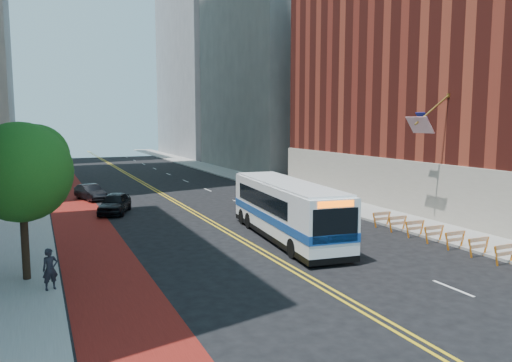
{
  "coord_description": "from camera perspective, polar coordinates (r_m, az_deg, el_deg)",
  "views": [
    {
      "loc": [
        -10.69,
        -16.89,
        6.9
      ],
      "look_at": [
        0.32,
        8.0,
        3.58
      ],
      "focal_mm": 35.0,
      "sensor_mm": 36.0,
      "label": 1
    }
  ],
  "objects": [
    {
      "name": "brick_building",
      "position": [
        43.77,
        25.04,
        11.65
      ],
      "size": [
        18.73,
        36.0,
        22.0
      ],
      "color": "#5C1B14",
      "rests_on": "ground"
    },
    {
      "name": "transit_bus",
      "position": [
        29.14,
        3.43,
        -3.21
      ],
      "size": [
        3.89,
        12.46,
        3.37
      ],
      "rotation": [
        0.0,
        0.0,
        -0.1
      ],
      "color": "white",
      "rests_on": "ground"
    },
    {
      "name": "car_a",
      "position": [
        38.55,
        -15.84,
        -2.44
      ],
      "size": [
        3.34,
        4.91,
        1.55
      ],
      "primitive_type": "imported",
      "rotation": [
        0.0,
        0.0,
        -0.37
      ],
      "color": "black",
      "rests_on": "ground"
    },
    {
      "name": "street_tree",
      "position": [
        23.02,
        -25.15,
        1.34
      ],
      "size": [
        4.2,
        4.2,
        6.7
      ],
      "color": "black",
      "rests_on": "sidewalk_left"
    },
    {
      "name": "lane_dashes",
      "position": [
        57.45,
        -8.05,
        0.01
      ],
      "size": [
        0.14,
        98.2,
        0.01
      ],
      "color": "silver",
      "rests_on": "ground"
    },
    {
      "name": "sidewalk_right",
      "position": [
        52.54,
        1.94,
        -0.5
      ],
      "size": [
        4.0,
        140.0,
        0.15
      ],
      "primitive_type": "cube",
      "color": "gray",
      "rests_on": "ground"
    },
    {
      "name": "bus_lane_paint",
      "position": [
        47.47,
        -20.49,
        -1.83
      ],
      "size": [
        3.6,
        140.0,
        0.01
      ],
      "primitive_type": "cube",
      "color": "#61120D",
      "rests_on": "ground"
    },
    {
      "name": "center_line_outer",
      "position": [
        48.63,
        -10.71,
        -1.31
      ],
      "size": [
        0.14,
        140.0,
        0.01
      ],
      "primitive_type": "cube",
      "color": "gold",
      "rests_on": "ground"
    },
    {
      "name": "midrise_right_near",
      "position": [
        74.28,
        3.67,
        17.11
      ],
      "size": [
        18.0,
        26.0,
        40.0
      ],
      "primitive_type": "cube",
      "color": "slate",
      "rests_on": "ground"
    },
    {
      "name": "ground",
      "position": [
        21.15,
        8.19,
        -12.16
      ],
      "size": [
        160.0,
        160.0,
        0.0
      ],
      "primitive_type": "plane",
      "color": "black",
      "rests_on": "ground"
    },
    {
      "name": "midrise_right_far",
      "position": [
        103.11,
        -3.92,
        18.48
      ],
      "size": [
        20.0,
        28.0,
        55.0
      ],
      "primitive_type": "cube",
      "color": "gray",
      "rests_on": "ground"
    },
    {
      "name": "sidewalk_left",
      "position": [
        47.4,
        -25.2,
        -1.98
      ],
      "size": [
        4.0,
        140.0,
        0.15
      ],
      "primitive_type": "cube",
      "color": "gray",
      "rests_on": "ground"
    },
    {
      "name": "pedestrian",
      "position": [
        21.83,
        -22.47,
        -9.29
      ],
      "size": [
        0.7,
        0.56,
        1.68
      ],
      "primitive_type": "imported",
      "rotation": [
        0.0,
        0.0,
        0.29
      ],
      "color": "black",
      "rests_on": "sidewalk_left"
    },
    {
      "name": "car_b",
      "position": [
        45.68,
        -18.39,
        -1.22
      ],
      "size": [
        2.54,
        4.36,
        1.36
      ],
      "primitive_type": "imported",
      "rotation": [
        0.0,
        0.0,
        0.29
      ],
      "color": "black",
      "rests_on": "ground"
    },
    {
      "name": "center_line_inner",
      "position": [
        48.55,
        -11.12,
        -1.33
      ],
      "size": [
        0.14,
        140.0,
        0.01
      ],
      "primitive_type": "cube",
      "color": "gold",
      "rests_on": "ground"
    },
    {
      "name": "car_c",
      "position": [
        58.27,
        -21.84,
        0.33
      ],
      "size": [
        3.03,
        4.96,
        1.34
      ],
      "primitive_type": "imported",
      "rotation": [
        0.0,
        0.0,
        -0.26
      ],
      "color": "black",
      "rests_on": "ground"
    },
    {
      "name": "construction_barriers",
      "position": [
        29.38,
        20.7,
        -5.73
      ],
      "size": [
        1.42,
        10.91,
        1.0
      ],
      "color": "orange",
      "rests_on": "ground"
    }
  ]
}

